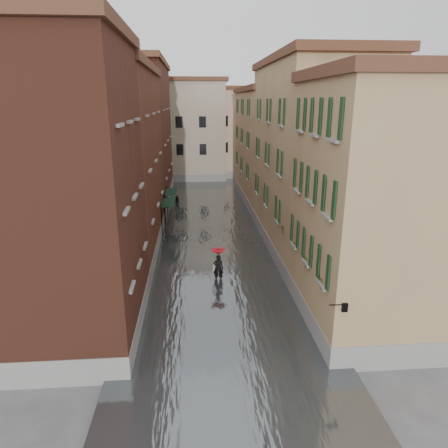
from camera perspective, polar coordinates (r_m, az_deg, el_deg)
name	(u,v)px	position (r m, az deg, el deg)	size (l,w,h in m)	color
ground	(221,305)	(22.13, -0.41, -11.47)	(120.00, 120.00, 0.00)	#565658
floodwater	(210,229)	(34.06, -1.96, -0.79)	(10.00, 60.00, 0.20)	#4F5457
building_left_near	(64,200)	(18.72, -21.93, 3.24)	(6.00, 8.00, 13.00)	brown
building_left_mid	(112,166)	(29.25, -15.69, 7.99)	(6.00, 14.00, 12.50)	brown
building_left_far	(139,137)	(43.88, -12.11, 12.12)	(6.00, 16.00, 14.00)	brown
building_right_near	(373,210)	(19.87, 20.57, 1.91)	(6.00, 8.00, 11.50)	#AA7C58
building_right_mid	(309,160)	(29.85, 11.98, 8.92)	(6.00, 14.00, 13.00)	tan
building_right_far	(270,147)	(44.43, 6.52, 10.82)	(6.00, 16.00, 11.50)	#AA7C58
building_end_cream	(180,131)	(57.53, -6.25, 13.02)	(12.00, 9.00, 13.00)	#B4A98F
building_end_pink	(242,134)	(59.99, 2.66, 12.79)	(10.00, 9.00, 12.00)	#D0AA92
awning_near	(168,203)	(33.55, -7.97, 3.00)	(1.09, 3.39, 2.80)	black
awning_far	(171,192)	(37.42, -7.64, 4.48)	(1.09, 3.13, 2.80)	black
wall_lantern	(344,307)	(16.40, 16.73, -11.25)	(0.71, 0.22, 0.35)	black
window_planters	(297,239)	(21.83, 10.33, -2.09)	(0.59, 10.28, 0.84)	brown
pedestrian_main	(218,263)	(24.27, -0.84, -5.59)	(0.90, 0.90, 2.06)	black
pedestrian_far	(177,203)	(40.31, -6.67, 2.95)	(0.74, 0.58, 1.53)	black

